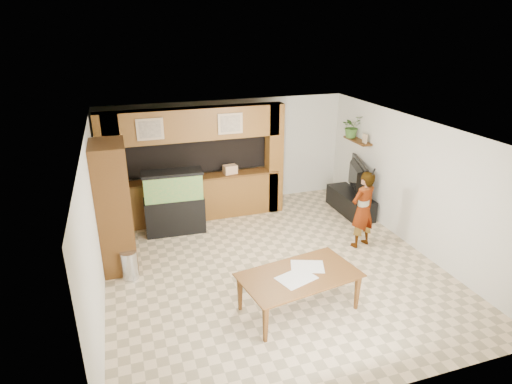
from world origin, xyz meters
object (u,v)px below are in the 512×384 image
object	(u,v)px
television	(353,177)
dining_table	(300,293)
person	(363,210)
aquarium	(174,203)
pantry_cabinet	(114,207)

from	to	relation	value
television	dining_table	size ratio (longest dim) A/B	0.75
person	dining_table	world-z (taller)	person
aquarium	dining_table	xyz separation A→B (m)	(1.46, -3.39, -0.36)
person	dining_table	xyz separation A→B (m)	(-2.05, -1.60, -0.48)
dining_table	person	bearing A→B (deg)	28.60
television	person	distance (m)	1.67
pantry_cabinet	television	xyz separation A→B (m)	(5.35, 0.80, -0.30)
television	dining_table	xyz separation A→B (m)	(-2.69, -3.14, -0.57)
pantry_cabinet	aquarium	size ratio (longest dim) A/B	1.70
pantry_cabinet	person	bearing A→B (deg)	-8.88
aquarium	television	bearing A→B (deg)	-0.79
pantry_cabinet	aquarium	world-z (taller)	pantry_cabinet
aquarium	person	distance (m)	3.94
aquarium	television	world-z (taller)	aquarium
aquarium	person	world-z (taller)	person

